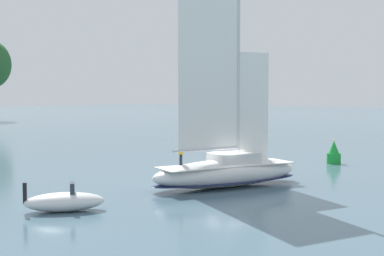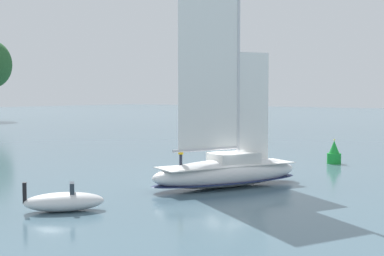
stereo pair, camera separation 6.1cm
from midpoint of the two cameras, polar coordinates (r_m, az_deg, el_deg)
ground_plane at (r=36.92m, az=3.77°, el=-6.26°), size 400.00×400.00×0.00m
sailboat_main at (r=36.75m, az=3.81°, el=-4.41°), size 11.62×7.47×15.53m
motor_tender at (r=30.06m, az=-13.44°, el=-7.64°), size 4.40×4.07×1.65m
channel_buoy at (r=50.33m, az=14.95°, el=-2.67°), size 1.26×1.26×2.26m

